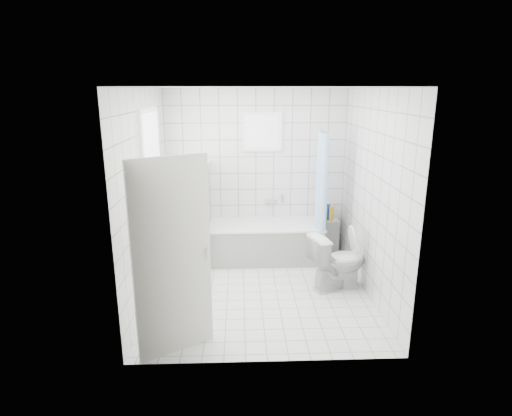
{
  "coord_description": "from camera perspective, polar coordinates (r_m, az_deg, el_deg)",
  "views": [
    {
      "loc": [
        -0.26,
        -5.13,
        2.58
      ],
      "look_at": [
        -0.04,
        0.35,
        1.05
      ],
      "focal_mm": 30.0,
      "sensor_mm": 36.0,
      "label": 1
    }
  ],
  "objects": [
    {
      "name": "door",
      "position": [
        4.22,
        -11.05,
        -6.69
      ],
      "size": [
        0.7,
        0.46,
        2.0
      ],
      "primitive_type": "cube",
      "rotation": [
        0.0,
        0.0,
        -1.02
      ],
      "color": "silver",
      "rests_on": "ground"
    },
    {
      "name": "window_left",
      "position": [
        5.63,
        -13.51,
        5.13
      ],
      "size": [
        0.01,
        0.9,
        1.4
      ],
      "primitive_type": "cube",
      "color": "white",
      "rests_on": "wall_left"
    },
    {
      "name": "curtain_rod",
      "position": [
        6.37,
        8.83,
        10.19
      ],
      "size": [
        0.02,
        0.8,
        0.02
      ],
      "primitive_type": "cylinder",
      "rotation": [
        1.57,
        0.0,
        0.0
      ],
      "color": "silver",
      "rests_on": "wall_back"
    },
    {
      "name": "tub_faucet",
      "position": [
        6.83,
        2.0,
        0.91
      ],
      "size": [
        0.18,
        0.06,
        0.06
      ],
      "primitive_type": "cube",
      "color": "silver",
      "rests_on": "wall_back"
    },
    {
      "name": "wall_front",
      "position": [
        3.86,
        1.7,
        -3.8
      ],
      "size": [
        2.8,
        0.02,
        2.6
      ],
      "primitive_type": "cube",
      "color": "white",
      "rests_on": "ground"
    },
    {
      "name": "bathtub",
      "position": [
        6.67,
        1.31,
        -4.48
      ],
      "size": [
        1.74,
        0.77,
        0.58
      ],
      "color": "white",
      "rests_on": "ground"
    },
    {
      "name": "shower_curtain",
      "position": [
        6.39,
        8.71,
        2.02
      ],
      "size": [
        0.14,
        0.48,
        1.78
      ],
      "primitive_type": null,
      "color": "#4F9AE9",
      "rests_on": "curtain_rod"
    },
    {
      "name": "partition_wall",
      "position": [
        6.49,
        -6.92,
        -0.9
      ],
      "size": [
        0.15,
        0.85,
        1.5
      ],
      "primitive_type": "cube",
      "color": "white",
      "rests_on": "ground"
    },
    {
      "name": "window_back",
      "position": [
        6.62,
        0.87,
        10.13
      ],
      "size": [
        0.5,
        0.01,
        0.5
      ],
      "primitive_type": "cube",
      "color": "white",
      "rests_on": "wall_back"
    },
    {
      "name": "ceiling",
      "position": [
        5.14,
        0.65,
        15.81
      ],
      "size": [
        3.0,
        3.0,
        0.0
      ],
      "primitive_type": "plane",
      "rotation": [
        3.14,
        0.0,
        0.0
      ],
      "color": "white",
      "rests_on": "ground"
    },
    {
      "name": "tiled_ledge",
      "position": [
        7.04,
        9.2,
        -3.73
      ],
      "size": [
        0.4,
        0.24,
        0.55
      ],
      "primitive_type": "cube",
      "color": "white",
      "rests_on": "ground"
    },
    {
      "name": "toilet",
      "position": [
        5.8,
        10.84,
        -6.99
      ],
      "size": [
        0.84,
        0.63,
        0.76
      ],
      "primitive_type": "imported",
      "rotation": [
        0.0,
        0.0,
        1.87
      ],
      "color": "white",
      "rests_on": "ground"
    },
    {
      "name": "wall_right",
      "position": [
        5.54,
        15.23,
        1.67
      ],
      "size": [
        0.02,
        3.0,
        2.6
      ],
      "primitive_type": "cube",
      "color": "white",
      "rests_on": "ground"
    },
    {
      "name": "ledge_bottles",
      "position": [
        6.9,
        9.43,
        -0.69
      ],
      "size": [
        0.19,
        0.17,
        0.26
      ],
      "color": "#1733BD",
      "rests_on": "tiled_ledge"
    },
    {
      "name": "ground",
      "position": [
        5.75,
        0.57,
        -11.08
      ],
      "size": [
        3.0,
        3.0,
        0.0
      ],
      "primitive_type": "plane",
      "color": "white",
      "rests_on": "ground"
    },
    {
      "name": "window_sill",
      "position": [
        5.79,
        -12.62,
        -2.07
      ],
      "size": [
        0.18,
        1.02,
        0.08
      ],
      "primitive_type": "cube",
      "color": "white",
      "rests_on": "wall_left"
    },
    {
      "name": "sill_bottles",
      "position": [
        5.68,
        -12.73,
        -0.7
      ],
      "size": [
        0.15,
        0.78,
        0.3
      ],
      "color": "silver",
      "rests_on": "window_sill"
    },
    {
      "name": "wall_back",
      "position": [
        6.76,
        -0.02,
        4.67
      ],
      "size": [
        2.8,
        0.02,
        2.6
      ],
      "primitive_type": "cube",
      "color": "white",
      "rests_on": "ground"
    },
    {
      "name": "wall_left",
      "position": [
        5.41,
        -14.38,
        1.4
      ],
      "size": [
        0.02,
        3.0,
        2.6
      ],
      "primitive_type": "cube",
      "color": "white",
      "rests_on": "ground"
    }
  ]
}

